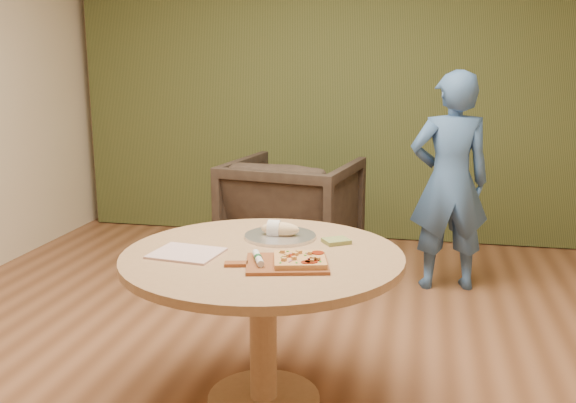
# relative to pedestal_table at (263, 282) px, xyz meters

# --- Properties ---
(room_shell) EXTENTS (5.04, 6.04, 2.84)m
(room_shell) POSITION_rel_pedestal_table_xyz_m (-0.07, 0.16, 0.79)
(room_shell) COLOR brown
(room_shell) RESTS_ON ground
(curtain) EXTENTS (4.80, 0.14, 2.78)m
(curtain) POSITION_rel_pedestal_table_xyz_m (-0.07, 3.06, 0.79)
(curtain) COLOR #343B1B
(curtain) RESTS_ON ground
(pedestal_table) EXTENTS (1.30, 1.30, 0.75)m
(pedestal_table) POSITION_rel_pedestal_table_xyz_m (0.00, 0.00, 0.00)
(pedestal_table) COLOR tan
(pedestal_table) RESTS_ON ground
(pizza_paddle) EXTENTS (0.47, 0.36, 0.01)m
(pizza_paddle) POSITION_rel_pedestal_table_xyz_m (0.14, -0.15, 0.15)
(pizza_paddle) COLOR brown
(pizza_paddle) RESTS_ON pedestal_table
(flatbread_pizza) EXTENTS (0.27, 0.27, 0.04)m
(flatbread_pizza) POSITION_rel_pedestal_table_xyz_m (0.20, -0.14, 0.17)
(flatbread_pizza) COLOR tan
(flatbread_pizza) RESTS_ON pizza_paddle
(cutlery_roll) EXTENTS (0.10, 0.19, 0.03)m
(cutlery_roll) POSITION_rel_pedestal_table_xyz_m (0.02, -0.17, 0.17)
(cutlery_roll) COLOR silver
(cutlery_roll) RESTS_ON pizza_paddle
(newspaper) EXTENTS (0.33, 0.29, 0.01)m
(newspaper) POSITION_rel_pedestal_table_xyz_m (-0.33, -0.09, 0.15)
(newspaper) COLOR white
(newspaper) RESTS_ON pedestal_table
(serving_tray) EXTENTS (0.36, 0.36, 0.02)m
(serving_tray) POSITION_rel_pedestal_table_xyz_m (0.02, 0.27, 0.15)
(serving_tray) COLOR silver
(serving_tray) RESTS_ON pedestal_table
(bread_roll) EXTENTS (0.19, 0.09, 0.09)m
(bread_roll) POSITION_rel_pedestal_table_xyz_m (0.01, 0.27, 0.18)
(bread_roll) COLOR #E0BF89
(bread_roll) RESTS_ON serving_tray
(green_packet) EXTENTS (0.16, 0.15, 0.02)m
(green_packet) POSITION_rel_pedestal_table_xyz_m (0.31, 0.23, 0.15)
(green_packet) COLOR #5A662E
(green_packet) RESTS_ON pedestal_table
(armchair) EXTENTS (1.06, 1.01, 0.96)m
(armchair) POSITION_rel_pedestal_table_xyz_m (-0.28, 2.07, -0.13)
(armchair) COLOR black
(armchair) RESTS_ON ground
(person_standing) EXTENTS (0.63, 0.48, 1.55)m
(person_standing) POSITION_rel_pedestal_table_xyz_m (0.89, 1.82, 0.16)
(person_standing) COLOR #395E94
(person_standing) RESTS_ON ground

